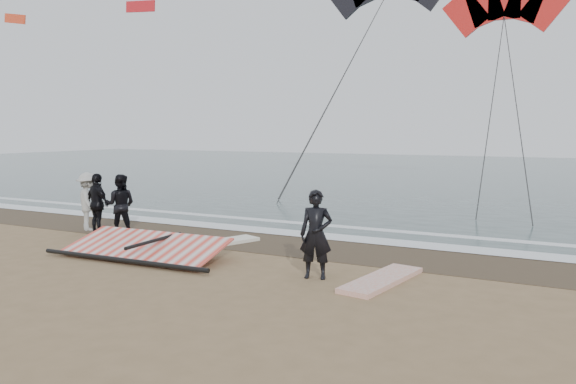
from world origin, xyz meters
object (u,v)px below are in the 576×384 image
Objects in this scene: man_main at (316,234)px; board_cream at (218,243)px; board_white at (382,280)px; sail_rig at (147,248)px.

board_cream is (-3.73, 1.87, -0.87)m from man_main.
board_cream is (-5.05, 1.55, 0.00)m from board_white.
man_main is 4.27m from board_cream.
board_white is (1.32, 0.33, -0.87)m from man_main.
board_white is 0.53× the size of sail_rig.
board_white is at bearing 3.63° from sail_rig.
man_main is 0.39× the size of sail_rig.
board_white is 5.82m from sail_rig.
sail_rig is (-0.75, -1.91, 0.15)m from board_cream.
man_main is 0.74× the size of board_white.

